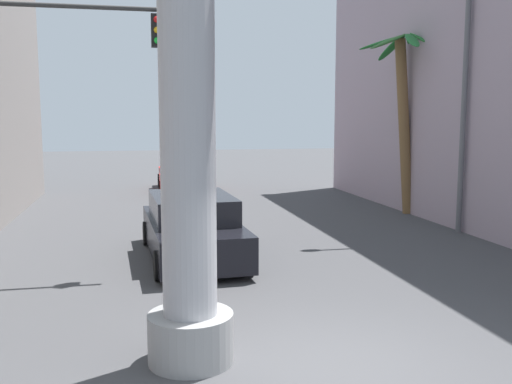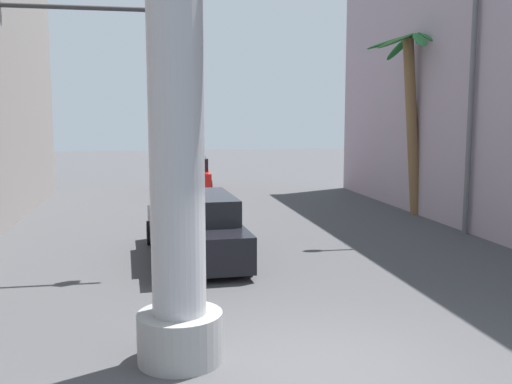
{
  "view_description": "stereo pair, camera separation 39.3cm",
  "coord_description": "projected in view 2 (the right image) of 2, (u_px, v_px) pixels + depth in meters",
  "views": [
    {
      "loc": [
        -2.66,
        -7.01,
        3.41
      ],
      "look_at": [
        0.0,
        5.35,
        1.77
      ],
      "focal_mm": 40.0,
      "sensor_mm": 36.0,
      "label": 1
    },
    {
      "loc": [
        -2.28,
        -7.08,
        3.41
      ],
      "look_at": [
        0.0,
        5.35,
        1.77
      ],
      "focal_mm": 40.0,
      "sensor_mm": 36.0,
      "label": 2
    }
  ],
  "objects": [
    {
      "name": "ground_plane",
      "position": [
        229.0,
        230.0,
        17.51
      ],
      "size": [
        89.41,
        89.41,
        0.0
      ],
      "primitive_type": "plane",
      "color": "#424244"
    },
    {
      "name": "street_lamp",
      "position": [
        459.0,
        78.0,
        16.3
      ],
      "size": [
        2.71,
        0.28,
        7.52
      ],
      "color": "#59595E",
      "rests_on": "ground"
    },
    {
      "name": "traffic_light_mast",
      "position": [
        16.0,
        82.0,
        12.08
      ],
      "size": [
        5.66,
        0.32,
        5.85
      ],
      "color": "#333333",
      "rests_on": "ground"
    },
    {
      "name": "car_lead",
      "position": [
        194.0,
        228.0,
        13.95
      ],
      "size": [
        2.33,
        5.08,
        1.56
      ],
      "color": "black",
      "rests_on": "ground"
    },
    {
      "name": "car_far",
      "position": [
        189.0,
        175.0,
        27.2
      ],
      "size": [
        2.12,
        4.67,
        1.56
      ],
      "color": "black",
      "rests_on": "ground"
    },
    {
      "name": "palm_tree_mid_right",
      "position": [
        413.0,
        98.0,
        19.86
      ],
      "size": [
        3.17,
        3.18,
        6.38
      ],
      "color": "brown",
      "rests_on": "ground"
    }
  ]
}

